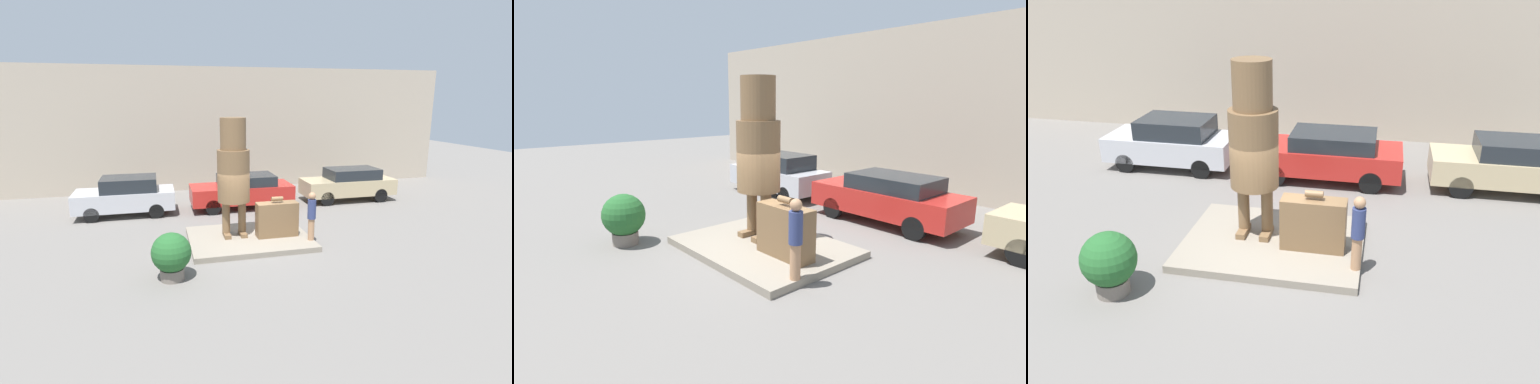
{
  "view_description": "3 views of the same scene",
  "coord_description": "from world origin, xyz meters",
  "views": [
    {
      "loc": [
        -3.08,
        -13.26,
        5.02
      ],
      "look_at": [
        0.31,
        0.2,
        1.76
      ],
      "focal_mm": 28.0,
      "sensor_mm": 36.0,
      "label": 1
    },
    {
      "loc": [
        7.45,
        -6.28,
        3.78
      ],
      "look_at": [
        0.44,
        -0.17,
        1.65
      ],
      "focal_mm": 28.0,
      "sensor_mm": 36.0,
      "label": 2
    },
    {
      "loc": [
        2.35,
        -10.21,
        6.14
      ],
      "look_at": [
        0.32,
        -0.29,
        1.6
      ],
      "focal_mm": 35.0,
      "sensor_mm": 36.0,
      "label": 3
    }
  ],
  "objects": [
    {
      "name": "pedestal",
      "position": [
        0.0,
        0.0,
        0.09
      ],
      "size": [
        4.27,
        3.27,
        0.18
      ],
      "color": "gray",
      "rests_on": "ground_plane"
    },
    {
      "name": "parked_car_red",
      "position": [
        0.73,
        4.48,
        0.84
      ],
      "size": [
        4.69,
        1.86,
        1.57
      ],
      "rotation": [
        0.0,
        0.0,
        3.14
      ],
      "color": "#B2231E",
      "rests_on": "ground_plane"
    },
    {
      "name": "planter_pot",
      "position": [
        -2.83,
        -2.51,
        0.75
      ],
      "size": [
        1.13,
        1.13,
        1.38
      ],
      "color": "#70665B",
      "rests_on": "ground_plane"
    },
    {
      "name": "giant_suitcase",
      "position": [
        0.98,
        -0.18,
        0.81
      ],
      "size": [
        1.49,
        0.52,
        1.45
      ],
      "color": "brown",
      "rests_on": "pedestal"
    },
    {
      "name": "parked_car_tan",
      "position": [
        6.21,
        4.62,
        0.86
      ],
      "size": [
        4.59,
        1.73,
        1.62
      ],
      "rotation": [
        0.0,
        0.0,
        3.14
      ],
      "color": "tan",
      "rests_on": "ground_plane"
    },
    {
      "name": "parked_car_silver",
      "position": [
        -4.46,
        4.58,
        0.88
      ],
      "size": [
        4.22,
        1.84,
        1.69
      ],
      "rotation": [
        0.0,
        0.0,
        3.14
      ],
      "color": "#B7B7BC",
      "rests_on": "ground_plane"
    },
    {
      "name": "tourist",
      "position": [
        2.03,
        -0.87,
        1.12
      ],
      "size": [
        0.29,
        0.29,
        1.71
      ],
      "color": "#A87A56",
      "rests_on": "pedestal"
    },
    {
      "name": "statue_figure",
      "position": [
        -0.49,
        0.24,
        2.65
      ],
      "size": [
        1.14,
        1.14,
        4.21
      ],
      "color": "brown",
      "rests_on": "pedestal"
    },
    {
      "name": "building_backdrop",
      "position": [
        0.0,
        9.2,
        3.35
      ],
      "size": [
        28.0,
        0.6,
        6.7
      ],
      "color": "tan",
      "rests_on": "ground_plane"
    },
    {
      "name": "ground_plane",
      "position": [
        0.0,
        0.0,
        0.0
      ],
      "size": [
        60.0,
        60.0,
        0.0
      ],
      "primitive_type": "plane",
      "color": "slate"
    }
  ]
}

